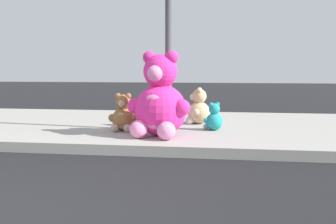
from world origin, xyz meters
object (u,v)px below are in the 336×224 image
at_px(plush_teal, 214,119).
at_px(sign_pole, 168,28).
at_px(plush_lavender, 174,113).
at_px(plush_red, 148,112).
at_px(plush_yellow, 141,115).
at_px(plush_tan, 198,109).
at_px(plush_pink_large, 160,102).
at_px(plush_brown, 123,116).

bearing_deg(plush_teal, sign_pole, -168.10).
bearing_deg(plush_lavender, plush_red, 152.71).
bearing_deg(plush_yellow, sign_pole, -36.79).
height_order(sign_pole, plush_tan, sign_pole).
distance_m(plush_red, plush_tan, 0.96).
relative_size(plush_pink_large, plush_yellow, 2.62).
distance_m(sign_pole, plush_brown, 1.63).
xyz_separation_m(sign_pole, plush_yellow, (-0.57, 0.42, -1.50)).
bearing_deg(plush_lavender, plush_pink_large, -93.75).
height_order(sign_pole, plush_lavender, sign_pole).
distance_m(plush_red, plush_brown, 1.03).
height_order(plush_lavender, plush_red, plush_lavender).
bearing_deg(plush_yellow, plush_teal, -11.44).
xyz_separation_m(plush_pink_large, plush_teal, (0.80, 0.75, -0.33)).
bearing_deg(plush_yellow, plush_brown, -106.62).
distance_m(plush_teal, plush_tan, 0.82).
bearing_deg(plush_pink_large, plush_lavender, 86.25).
xyz_separation_m(sign_pole, plush_brown, (-0.74, -0.16, -1.45)).
xyz_separation_m(sign_pole, plush_red, (-0.53, 0.85, -1.49)).
bearing_deg(sign_pole, plush_yellow, 143.21).
height_order(plush_teal, plush_red, plush_red).
bearing_deg(plush_brown, plush_teal, 11.87).
relative_size(plush_lavender, plush_tan, 0.85).
distance_m(plush_lavender, plush_brown, 1.05).
bearing_deg(plush_yellow, plush_red, 84.75).
distance_m(sign_pole, plush_pink_large, 1.31).
distance_m(plush_pink_large, plush_red, 1.55).
distance_m(plush_pink_large, plush_teal, 1.14).
xyz_separation_m(plush_red, plush_yellow, (-0.04, -0.42, -0.01)).
bearing_deg(plush_brown, sign_pole, 11.83).
relative_size(plush_brown, plush_yellow, 1.27).
distance_m(plush_teal, plush_red, 1.45).
relative_size(sign_pole, plush_yellow, 6.43).
bearing_deg(plush_yellow, plush_pink_large, -62.83).
height_order(plush_lavender, plush_yellow, plush_lavender).
bearing_deg(plush_yellow, plush_lavender, 12.95).
bearing_deg(plush_brown, plush_pink_large, -31.98).
height_order(sign_pole, plush_red, sign_pole).
height_order(plush_pink_large, plush_brown, plush_pink_large).
height_order(plush_red, plush_brown, plush_brown).
xyz_separation_m(plush_pink_large, plush_lavender, (0.08, 1.15, -0.29)).
bearing_deg(plush_teal, plush_pink_large, -136.94).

